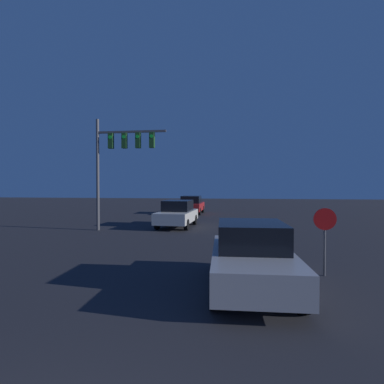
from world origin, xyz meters
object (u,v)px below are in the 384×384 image
at_px(car_near, 252,256).
at_px(stop_sign, 325,229).
at_px(traffic_signal_mast, 118,153).
at_px(car_mid, 177,214).
at_px(car_far, 192,205).

relative_size(car_near, stop_sign, 2.17).
bearing_deg(traffic_signal_mast, car_mid, 33.91).
height_order(car_near, traffic_signal_mast, traffic_signal_mast).
xyz_separation_m(car_far, traffic_signal_mast, (-2.86, -11.06, 3.74)).
relative_size(car_near, traffic_signal_mast, 0.66).
relative_size(car_near, car_far, 1.01).
bearing_deg(car_mid, car_far, -84.71).
height_order(car_far, stop_sign, stop_sign).
bearing_deg(stop_sign, car_mid, 122.35).
xyz_separation_m(car_mid, traffic_signal_mast, (-3.13, -2.11, 3.74)).
bearing_deg(car_near, car_far, -79.81).
relative_size(car_mid, car_far, 1.02).
bearing_deg(car_far, traffic_signal_mast, -103.64).
xyz_separation_m(car_near, stop_sign, (2.20, 1.41, 0.53)).
height_order(car_near, stop_sign, stop_sign).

